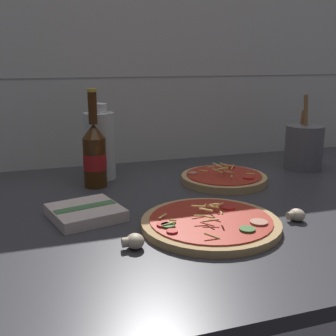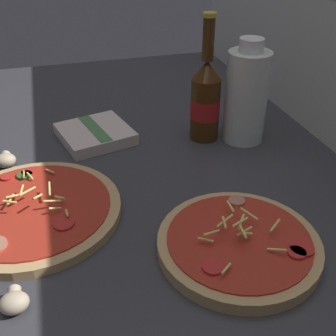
# 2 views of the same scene
# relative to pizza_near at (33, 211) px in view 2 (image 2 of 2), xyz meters

# --- Properties ---
(counter_slab) EXTENTS (1.60, 0.90, 0.03)m
(counter_slab) POSITION_rel_pizza_near_xyz_m (0.04, 0.14, -0.02)
(counter_slab) COLOR #38383D
(counter_slab) RESTS_ON ground
(pizza_near) EXTENTS (0.28, 0.28, 0.05)m
(pizza_near) POSITION_rel_pizza_near_xyz_m (0.00, 0.00, 0.00)
(pizza_near) COLOR tan
(pizza_near) RESTS_ON counter_slab
(pizza_far) EXTENTS (0.23, 0.23, 0.05)m
(pizza_far) POSITION_rel_pizza_near_xyz_m (0.16, 0.28, 0.00)
(pizza_far) COLOR tan
(pizza_far) RESTS_ON counter_slab
(beer_bottle) EXTENTS (0.06, 0.06, 0.26)m
(beer_bottle) POSITION_rel_pizza_near_xyz_m (-0.18, 0.36, 0.08)
(beer_bottle) COLOR #47280F
(beer_bottle) RESTS_ON counter_slab
(oil_bottle) EXTENTS (0.09, 0.09, 0.21)m
(oil_bottle) POSITION_rel_pizza_near_xyz_m (-0.15, 0.43, 0.09)
(oil_bottle) COLOR silver
(oil_bottle) RESTS_ON counter_slab
(mushroom_left) EXTENTS (0.04, 0.04, 0.03)m
(mushroom_left) POSITION_rel_pizza_near_xyz_m (-0.17, -0.05, 0.00)
(mushroom_left) COLOR beige
(mushroom_left) RESTS_ON counter_slab
(mushroom_right) EXTENTS (0.04, 0.04, 0.03)m
(mushroom_right) POSITION_rel_pizza_near_xyz_m (0.19, -0.02, 0.00)
(mushroom_right) COLOR beige
(mushroom_right) RESTS_ON counter_slab
(dish_towel) EXTENTS (0.17, 0.17, 0.03)m
(dish_towel) POSITION_rel_pizza_near_xyz_m (-0.23, 0.13, 0.00)
(dish_towel) COLOR beige
(dish_towel) RESTS_ON counter_slab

